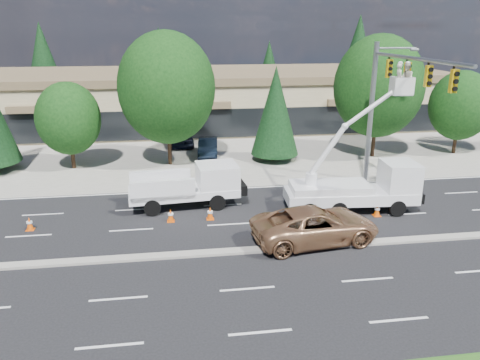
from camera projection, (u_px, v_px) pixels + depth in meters
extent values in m
plane|color=black|center=(237.00, 252.00, 21.54)|extent=(140.00, 140.00, 0.00)
cube|color=gray|center=(205.00, 147.00, 40.34)|extent=(140.00, 22.00, 0.01)
cube|color=gray|center=(237.00, 251.00, 21.52)|extent=(120.00, 0.55, 0.12)
cube|color=tan|center=(198.00, 100.00, 48.95)|extent=(50.00, 15.00, 5.00)
cube|color=brown|center=(197.00, 74.00, 48.12)|extent=(50.40, 15.40, 0.70)
cube|color=black|center=(203.00, 124.00, 42.17)|extent=(48.00, 0.12, 2.60)
cylinder|color=#332114|center=(73.00, 155.00, 33.97)|extent=(0.28, 0.28, 2.03)
ellipsoid|color=black|center=(68.00, 119.00, 33.14)|extent=(4.51, 4.51, 5.19)
cylinder|color=#332114|center=(169.00, 144.00, 34.74)|extent=(0.28, 0.28, 3.15)
ellipsoid|color=black|center=(167.00, 88.00, 33.45)|extent=(7.00, 7.00, 8.05)
cylinder|color=#332114|center=(274.00, 155.00, 36.19)|extent=(0.26, 0.26, 0.80)
cone|color=black|center=(275.00, 111.00, 35.10)|extent=(3.64, 3.64, 6.64)
cylinder|color=#332114|center=(374.00, 137.00, 36.91)|extent=(0.28, 0.28, 3.06)
ellipsoid|color=black|center=(379.00, 86.00, 35.65)|extent=(6.80, 6.80, 7.82)
cylinder|color=#332114|center=(455.00, 140.00, 37.99)|extent=(0.28, 0.28, 2.16)
ellipsoid|color=black|center=(460.00, 105.00, 37.10)|extent=(4.81, 4.81, 5.53)
cylinder|color=#332114|center=(49.00, 106.00, 58.47)|extent=(0.26, 0.26, 0.80)
cone|color=black|center=(43.00, 63.00, 56.83)|extent=(5.29, 5.29, 9.67)
cylinder|color=#332114|center=(162.00, 103.00, 60.35)|extent=(0.26, 0.26, 0.80)
cone|color=black|center=(160.00, 65.00, 58.83)|extent=(4.96, 4.96, 9.06)
cylinder|color=#332114|center=(268.00, 101.00, 62.23)|extent=(0.26, 0.26, 0.80)
cone|color=black|center=(269.00, 71.00, 60.99)|extent=(4.11, 4.11, 7.50)
cylinder|color=#332114|center=(354.00, 99.00, 63.85)|extent=(0.26, 0.26, 0.80)
cone|color=black|center=(358.00, 56.00, 62.06)|extent=(5.77, 5.77, 10.54)
cylinder|color=gray|center=(371.00, 114.00, 30.12)|extent=(0.32, 0.32, 9.00)
cylinder|color=gray|center=(416.00, 59.00, 24.23)|extent=(0.20, 10.00, 0.20)
cylinder|color=gray|center=(396.00, 48.00, 29.01)|extent=(2.60, 0.12, 0.12)
cube|color=gold|center=(389.00, 68.00, 27.28)|extent=(0.32, 0.22, 1.05)
cube|color=gold|center=(407.00, 72.00, 25.21)|extent=(0.32, 0.22, 1.05)
cube|color=gold|center=(428.00, 76.00, 23.15)|extent=(0.32, 0.22, 1.05)
cube|color=gold|center=(454.00, 81.00, 21.08)|extent=(0.32, 0.22, 1.05)
cube|color=white|center=(184.00, 192.00, 26.80)|extent=(6.38, 2.82, 0.46)
cube|color=white|center=(217.00, 177.00, 27.00)|extent=(2.46, 2.42, 1.55)
cube|color=black|center=(229.00, 173.00, 27.08)|extent=(0.26, 1.96, 1.03)
cube|color=white|center=(160.00, 179.00, 27.27)|extent=(3.53, 0.62, 1.14)
cube|color=white|center=(163.00, 190.00, 25.46)|extent=(3.53, 0.62, 1.14)
cube|color=white|center=(350.00, 195.00, 26.15)|extent=(7.38, 2.65, 0.63)
cube|color=white|center=(399.00, 178.00, 26.04)|extent=(1.95, 2.24, 1.81)
cube|color=black|center=(411.00, 175.00, 26.05)|extent=(0.19, 1.81, 1.09)
cube|color=white|center=(330.00, 187.00, 25.90)|extent=(4.48, 2.37, 0.45)
cylinder|color=white|center=(311.00, 179.00, 25.67)|extent=(0.63, 0.63, 0.72)
cube|color=white|center=(402.00, 86.00, 24.41)|extent=(1.05, 0.88, 0.98)
imported|color=beige|center=(399.00, 79.00, 24.29)|extent=(0.41, 0.59, 1.56)
imported|color=beige|center=(406.00, 79.00, 24.31)|extent=(0.64, 0.80, 1.56)
ellipsoid|color=white|center=(400.00, 63.00, 24.04)|extent=(0.24, 0.24, 0.16)
ellipsoid|color=white|center=(408.00, 63.00, 24.06)|extent=(0.24, 0.24, 0.16)
cube|color=#DB4D06|center=(30.00, 230.00, 23.90)|extent=(0.40, 0.40, 0.03)
cone|color=#DB4D06|center=(30.00, 224.00, 23.79)|extent=(0.36, 0.36, 0.70)
cylinder|color=white|center=(29.00, 222.00, 23.77)|extent=(0.29, 0.29, 0.10)
cube|color=#DB4D06|center=(171.00, 221.00, 24.93)|extent=(0.40, 0.40, 0.03)
cone|color=#DB4D06|center=(171.00, 215.00, 24.83)|extent=(0.36, 0.36, 0.70)
cylinder|color=white|center=(171.00, 214.00, 24.80)|extent=(0.29, 0.29, 0.10)
cube|color=#DB4D06|center=(210.00, 219.00, 25.21)|extent=(0.40, 0.40, 0.03)
cone|color=#DB4D06|center=(210.00, 213.00, 25.11)|extent=(0.36, 0.36, 0.70)
cylinder|color=white|center=(210.00, 212.00, 25.08)|extent=(0.29, 0.29, 0.10)
cube|color=#DB4D06|center=(377.00, 216.00, 25.66)|extent=(0.40, 0.40, 0.03)
cone|color=#DB4D06|center=(377.00, 210.00, 25.55)|extent=(0.36, 0.36, 0.70)
cylinder|color=white|center=(377.00, 209.00, 25.53)|extent=(0.29, 0.29, 0.10)
imported|color=#A4744F|center=(315.00, 225.00, 22.36)|extent=(6.44, 3.61, 1.70)
imported|color=black|center=(181.00, 135.00, 40.75)|extent=(2.09, 4.90, 1.65)
imported|color=black|center=(208.00, 147.00, 37.26)|extent=(1.90, 4.43, 1.42)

